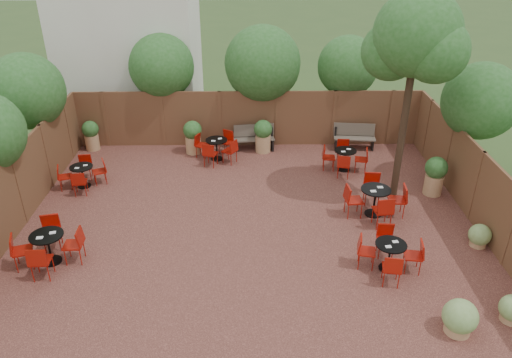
{
  "coord_description": "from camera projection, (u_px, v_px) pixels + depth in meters",
  "views": [
    {
      "loc": [
        0.03,
        -11.27,
        7.28
      ],
      "look_at": [
        0.2,
        0.5,
        1.0
      ],
      "focal_mm": 34.65,
      "sensor_mm": 36.0,
      "label": 1
    }
  ],
  "objects": [
    {
      "name": "low_shrubs",
      "position": [
        478.0,
        292.0,
        10.32
      ],
      "size": [
        2.21,
        3.48,
        0.74
      ],
      "color": "#A87E54",
      "rests_on": "courtyard_paving"
    },
    {
      "name": "fence_right",
      "position": [
        477.0,
        186.0,
        12.98
      ],
      "size": [
        0.08,
        10.0,
        2.0
      ],
      "primitive_type": "cube",
      "color": "brown",
      "rests_on": "ground"
    },
    {
      "name": "park_bench_left",
      "position": [
        254.0,
        137.0,
        17.23
      ],
      "size": [
        1.45,
        0.61,
        0.87
      ],
      "rotation": [
        0.0,
        0.0,
        0.12
      ],
      "color": "brown",
      "rests_on": "courtyard_paving"
    },
    {
      "name": "overhang_foliage",
      "position": [
        200.0,
        88.0,
        14.93
      ],
      "size": [
        15.45,
        10.47,
        2.63
      ],
      "color": "#21521A",
      "rests_on": "ground"
    },
    {
      "name": "bistro_tables",
      "position": [
        247.0,
        194.0,
        13.74
      ],
      "size": [
        9.95,
        7.43,
        0.91
      ],
      "color": "black",
      "rests_on": "courtyard_paving"
    },
    {
      "name": "park_bench_right",
      "position": [
        354.0,
        136.0,
        17.27
      ],
      "size": [
        1.46,
        0.61,
        0.88
      ],
      "rotation": [
        0.0,
        0.0,
        -0.11
      ],
      "color": "brown",
      "rests_on": "courtyard_paving"
    },
    {
      "name": "fence_left",
      "position": [
        18.0,
        190.0,
        12.82
      ],
      "size": [
        0.08,
        10.0,
        2.0
      ],
      "primitive_type": "cube",
      "color": "brown",
      "rests_on": "ground"
    },
    {
      "name": "neighbour_building",
      "position": [
        128.0,
        15.0,
        18.49
      ],
      "size": [
        5.0,
        4.0,
        8.0
      ],
      "primitive_type": "cube",
      "color": "silver",
      "rests_on": "ground"
    },
    {
      "name": "fence_back",
      "position": [
        248.0,
        119.0,
        17.31
      ],
      "size": [
        12.0,
        0.08,
        2.0
      ],
      "primitive_type": "cube",
      "color": "brown",
      "rests_on": "ground"
    },
    {
      "name": "planters",
      "position": [
        250.0,
        145.0,
        16.24
      ],
      "size": [
        11.5,
        3.91,
        1.17
      ],
      "color": "#A87E54",
      "rests_on": "courtyard_paving"
    },
    {
      "name": "courtyard_paving",
      "position": [
        249.0,
        220.0,
        13.37
      ],
      "size": [
        12.0,
        10.0,
        0.02
      ],
      "primitive_type": "cube",
      "color": "#3D1F19",
      "rests_on": "ground"
    },
    {
      "name": "courtyard_tree",
      "position": [
        416.0,
        42.0,
        12.42
      ],
      "size": [
        2.48,
        2.38,
        5.78
      ],
      "rotation": [
        0.0,
        0.0,
        -0.34
      ],
      "color": "black",
      "rests_on": "courtyard_paving"
    },
    {
      "name": "ground",
      "position": [
        249.0,
        220.0,
        13.37
      ],
      "size": [
        80.0,
        80.0,
        0.0
      ],
      "primitive_type": "plane",
      "color": "#354F23",
      "rests_on": "ground"
    }
  ]
}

